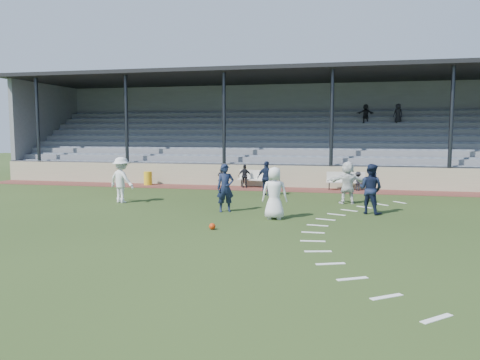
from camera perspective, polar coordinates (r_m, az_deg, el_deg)
name	(u,v)px	position (r m, az deg, el deg)	size (l,w,h in m)	color
ground	(223,228)	(14.97, -2.12, -5.92)	(90.00, 90.00, 0.00)	#293D19
cinder_track	(273,189)	(25.13, 4.03, -1.10)	(34.00, 2.00, 0.02)	brown
retaining_wall	(276,176)	(26.10, 4.39, 0.46)	(34.00, 0.18, 1.20)	#B2AA89
bench_left	(256,177)	(25.68, 1.91, 0.35)	(2.03, 1.00, 0.95)	silver
bench_right	(346,179)	(25.14, 12.77, 0.09)	(2.04, 0.74, 0.95)	silver
trash_bin	(148,178)	(27.42, -11.15, 0.21)	(0.48, 0.48, 0.76)	yellow
football	(212,226)	(14.80, -3.40, -5.66)	(0.20, 0.20, 0.20)	red
player_white_lead	(274,193)	(16.45, 4.22, -1.60)	(0.90, 0.59, 1.85)	white
player_navy_lead	(225,188)	(17.92, -1.80, -0.98)	(0.67, 0.44, 1.84)	#141D38
player_navy_mid	(371,189)	(18.12, 15.64, -1.05)	(0.91, 0.71, 1.88)	#141D38
player_white_wing	(122,180)	(20.86, -14.24, 0.00)	(1.28, 0.73, 1.97)	white
player_navy_wing	(267,178)	(22.62, 3.27, 0.21)	(0.97, 0.40, 1.66)	#141D38
player_white_back	(347,182)	(20.46, 12.97, -0.29)	(1.69, 0.54, 1.82)	white
sub_left_near	(221,178)	(25.90, -2.33, 0.27)	(0.37, 0.24, 1.02)	black
sub_left_far	(245,176)	(25.55, 0.59, 0.47)	(0.74, 0.31, 1.26)	black
sub_right	(358,181)	(25.00, 14.19, -0.14)	(0.64, 0.37, 0.99)	black
grandstand	(287,145)	(30.67, 5.70, 4.26)	(34.60, 9.00, 6.61)	gray
penalty_arc	(356,234)	(14.49, 13.94, -6.46)	(3.89, 14.63, 0.01)	white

